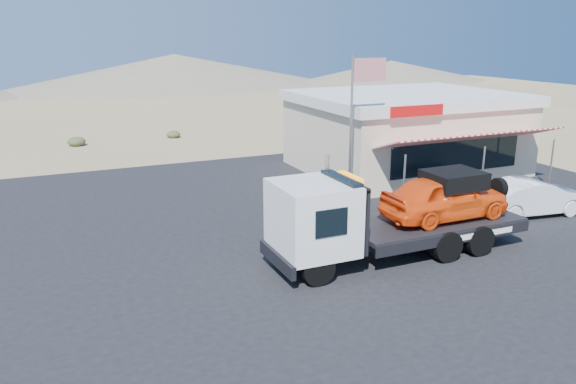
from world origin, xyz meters
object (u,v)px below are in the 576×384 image
(tow_truck, at_px, (394,211))
(flagpole, at_px, (356,113))
(jerky_store, at_px, (405,131))
(white_sedan, at_px, (533,197))

(tow_truck, height_order, flagpole, flagpole)
(flagpole, bearing_deg, tow_truck, -107.55)
(jerky_store, distance_m, flagpole, 7.36)
(white_sedan, relative_size, flagpole, 0.71)
(white_sedan, bearing_deg, flagpole, 64.21)
(tow_truck, xyz_separation_m, flagpole, (1.64, 5.19, 2.26))
(white_sedan, relative_size, jerky_store, 0.41)
(jerky_store, relative_size, flagpole, 1.73)
(white_sedan, xyz_separation_m, flagpole, (-5.66, 3.87, 3.04))
(white_sedan, distance_m, flagpole, 7.50)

